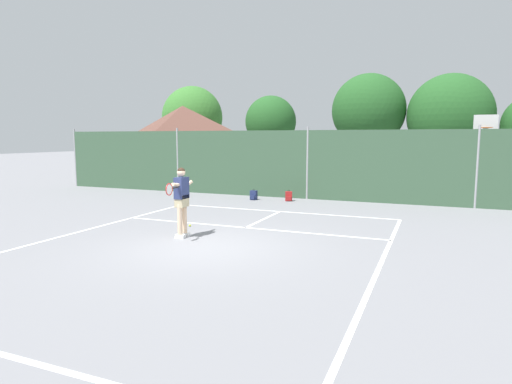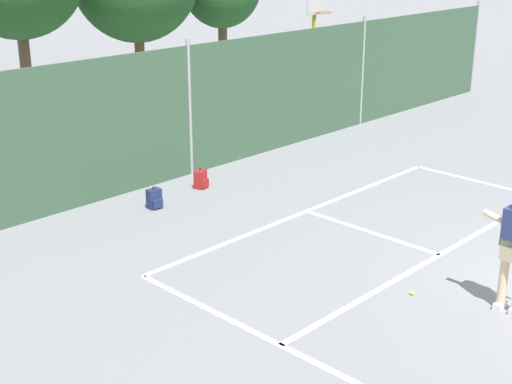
{
  "view_description": "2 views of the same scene",
  "coord_description": "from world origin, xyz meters",
  "px_view_note": "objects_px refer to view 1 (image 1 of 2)",
  "views": [
    {
      "loc": [
        5.06,
        -8.91,
        2.63
      ],
      "look_at": [
        -0.18,
        3.69,
        0.91
      ],
      "focal_mm": 30.32,
      "sensor_mm": 36.0,
      "label": 1
    },
    {
      "loc": [
        -10.51,
        -3.28,
        5.27
      ],
      "look_at": [
        -1.84,
        5.13,
        0.97
      ],
      "focal_mm": 51.26,
      "sensor_mm": 36.0,
      "label": 2
    }
  ],
  "objects_px": {
    "tennis_player": "(182,196)",
    "backpack_navy": "(254,195)",
    "backpack_red": "(289,196)",
    "basketball_hoop": "(484,145)",
    "tennis_ball": "(190,225)"
  },
  "relations": [
    {
      "from": "tennis_player",
      "to": "tennis_ball",
      "type": "xyz_separation_m",
      "value": [
        -0.56,
        1.3,
        -1.08
      ]
    },
    {
      "from": "basketball_hoop",
      "to": "backpack_navy",
      "type": "height_order",
      "value": "basketball_hoop"
    },
    {
      "from": "backpack_navy",
      "to": "backpack_red",
      "type": "xyz_separation_m",
      "value": [
        1.49,
        0.26,
        0.0
      ]
    },
    {
      "from": "basketball_hoop",
      "to": "tennis_ball",
      "type": "bearing_deg",
      "value": -133.07
    },
    {
      "from": "backpack_navy",
      "to": "basketball_hoop",
      "type": "bearing_deg",
      "value": 20.09
    },
    {
      "from": "tennis_player",
      "to": "backpack_red",
      "type": "distance_m",
      "value": 7.46
    },
    {
      "from": "basketball_hoop",
      "to": "backpack_navy",
      "type": "bearing_deg",
      "value": -159.91
    },
    {
      "from": "tennis_ball",
      "to": "backpack_navy",
      "type": "bearing_deg",
      "value": 93.92
    },
    {
      "from": "basketball_hoop",
      "to": "tennis_player",
      "type": "relative_size",
      "value": 1.91
    },
    {
      "from": "basketball_hoop",
      "to": "backpack_navy",
      "type": "relative_size",
      "value": 7.67
    },
    {
      "from": "tennis_player",
      "to": "backpack_navy",
      "type": "bearing_deg",
      "value": 97.64
    },
    {
      "from": "tennis_player",
      "to": "backpack_navy",
      "type": "xyz_separation_m",
      "value": [
        -0.96,
        7.13,
        -0.92
      ]
    },
    {
      "from": "tennis_ball",
      "to": "backpack_navy",
      "type": "xyz_separation_m",
      "value": [
        -0.4,
        5.83,
        0.16
      ]
    },
    {
      "from": "basketball_hoop",
      "to": "tennis_player",
      "type": "distance_m",
      "value": 13.11
    },
    {
      "from": "tennis_ball",
      "to": "backpack_red",
      "type": "distance_m",
      "value": 6.18
    }
  ]
}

